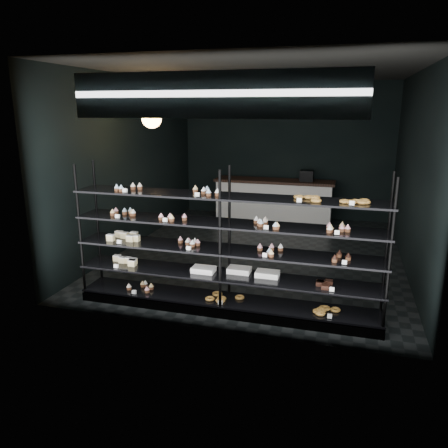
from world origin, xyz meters
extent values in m
cube|color=black|center=(0.00, 0.00, 0.01)|extent=(5.00, 6.00, 0.01)
cube|color=black|center=(0.00, 0.00, 3.20)|extent=(5.00, 6.00, 0.01)
cube|color=black|center=(0.00, 3.00, 1.60)|extent=(5.00, 0.01, 3.20)
cube|color=black|center=(0.00, -3.00, 1.60)|extent=(5.00, 0.01, 3.20)
cube|color=black|center=(-2.50, 0.00, 1.60)|extent=(0.01, 6.00, 3.20)
cube|color=black|center=(2.50, 0.00, 1.60)|extent=(0.01, 6.00, 3.20)
cube|color=black|center=(0.02, -2.45, 0.06)|extent=(4.00, 0.50, 0.12)
cylinder|color=black|center=(-1.95, -2.67, 0.99)|extent=(0.04, 0.04, 1.85)
cylinder|color=black|center=(-1.95, -2.23, 0.99)|extent=(0.04, 0.04, 1.85)
cylinder|color=black|center=(0.02, -2.67, 0.99)|extent=(0.04, 0.04, 1.85)
cylinder|color=black|center=(0.02, -2.23, 0.99)|extent=(0.04, 0.04, 1.85)
cylinder|color=black|center=(1.99, -2.67, 0.99)|extent=(0.04, 0.04, 1.85)
cylinder|color=black|center=(1.99, -2.23, 0.99)|extent=(0.04, 0.04, 1.85)
cube|color=black|center=(0.02, -2.45, 0.15)|extent=(4.00, 0.50, 0.03)
cube|color=black|center=(0.02, -2.45, 0.50)|extent=(4.00, 0.50, 0.02)
cube|color=black|center=(0.02, -2.45, 0.85)|extent=(4.00, 0.50, 0.02)
cube|color=black|center=(0.02, -2.45, 1.20)|extent=(4.00, 0.50, 0.02)
cube|color=black|center=(0.02, -2.45, 1.55)|extent=(4.00, 0.50, 0.02)
cube|color=white|center=(-1.27, -2.63, 1.59)|extent=(0.06, 0.04, 0.06)
cube|color=white|center=(-0.24, -2.63, 1.59)|extent=(0.06, 0.04, 0.06)
cube|color=white|center=(0.97, -2.63, 1.59)|extent=(0.05, 0.04, 0.06)
cube|color=white|center=(1.53, -2.63, 1.59)|extent=(0.06, 0.04, 0.06)
cube|color=white|center=(-1.40, -2.63, 1.24)|extent=(0.06, 0.04, 0.06)
cube|color=white|center=(-0.67, -2.63, 1.24)|extent=(0.05, 0.04, 0.06)
cube|color=white|center=(0.58, -2.63, 1.24)|extent=(0.05, 0.04, 0.06)
cube|color=white|center=(1.40, -2.63, 1.24)|extent=(0.06, 0.04, 0.06)
cube|color=white|center=(-1.42, -2.63, 0.89)|extent=(0.06, 0.04, 0.06)
cube|color=white|center=(-0.45, -2.63, 0.89)|extent=(0.06, 0.04, 0.06)
cube|color=white|center=(0.62, -2.63, 0.89)|extent=(0.05, 0.04, 0.06)
cube|color=white|center=(1.51, -2.63, 0.89)|extent=(0.06, 0.04, 0.06)
cube|color=white|center=(-1.48, -2.63, 0.54)|extent=(0.06, 0.04, 0.06)
cube|color=white|center=(1.38, -2.63, 0.54)|extent=(0.06, 0.04, 0.06)
cube|color=white|center=(-1.20, -2.63, 0.19)|extent=(0.06, 0.04, 0.06)
cube|color=white|center=(-0.02, -2.63, 0.19)|extent=(0.05, 0.04, 0.06)
cube|color=white|center=(1.36, -2.63, 0.19)|extent=(0.06, 0.04, 0.06)
cube|color=#0B1339|center=(0.00, -2.92, 2.75)|extent=(3.20, 0.04, 0.45)
cube|color=white|center=(0.00, -2.94, 2.75)|extent=(3.30, 0.02, 0.50)
cylinder|color=black|center=(-1.64, -0.94, 2.89)|extent=(0.01, 0.01, 0.57)
sphere|color=#EEA553|center=(-1.64, -0.94, 2.45)|extent=(0.32, 0.32, 0.32)
cube|color=silver|center=(-0.17, 2.50, 0.46)|extent=(2.68, 0.60, 0.92)
cube|color=black|center=(-0.17, 2.50, 0.95)|extent=(2.79, 0.65, 0.06)
cube|color=black|center=(0.57, 2.50, 1.10)|extent=(0.30, 0.30, 0.25)
camera|label=1|loc=(1.47, -7.58, 2.62)|focal=35.00mm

